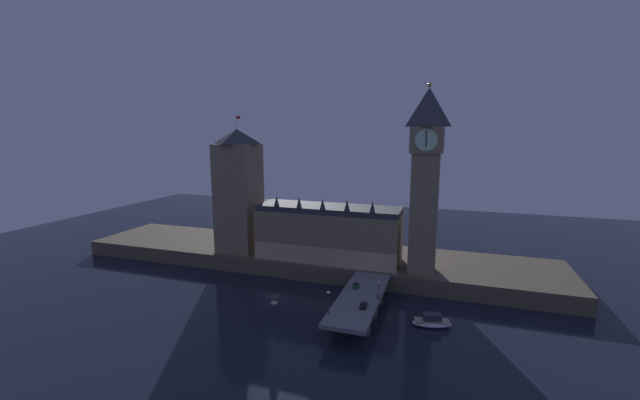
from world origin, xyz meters
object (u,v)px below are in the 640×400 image
clock_tower (426,175)px  victoria_tower (239,190)px  street_lamp_near (329,299)px  pedestrian_near_rail (328,312)px  pedestrian_mid_walk (377,296)px  boat_downstream (432,322)px  car_northbound_lead (356,286)px  car_southbound_lead (364,305)px  street_lamp_mid (379,288)px

clock_tower → victoria_tower: bearing=177.5°
victoria_tower → street_lamp_near: bearing=-40.2°
pedestrian_near_rail → pedestrian_mid_walk: pedestrian_mid_walk is taller
clock_tower → street_lamp_near: bearing=-117.7°
clock_tower → victoria_tower: (-83.27, 3.58, -10.17)m
pedestrian_mid_walk → boat_downstream: size_ratio=0.14×
boat_downstream → pedestrian_mid_walk: bearing=-179.4°
car_northbound_lead → street_lamp_near: bearing=-98.9°
victoria_tower → boat_downstream: victoria_tower is taller
car_northbound_lead → street_lamp_near: 22.37m
car_northbound_lead → pedestrian_mid_walk: size_ratio=2.15×
clock_tower → pedestrian_near_rail: size_ratio=45.53×
clock_tower → car_southbound_lead: 56.55m
victoria_tower → car_southbound_lead: size_ratio=15.63×
victoria_tower → pedestrian_mid_walk: bearing=-26.5°
boat_downstream → street_lamp_near: bearing=-154.5°
street_lamp_near → street_lamp_mid: bearing=48.8°
street_lamp_near → street_lamp_mid: street_lamp_near is taller
street_lamp_near → street_lamp_mid: size_ratio=1.09×
car_southbound_lead → boat_downstream: 22.89m
clock_tower → pedestrian_near_rail: (-23.92, -47.60, -37.47)m
car_northbound_lead → car_southbound_lead: (6.05, -15.07, 0.03)m
victoria_tower → car_southbound_lead: (68.43, -43.15, -27.41)m
victoria_tower → car_southbound_lead: bearing=-32.2°
car_southbound_lead → pedestrian_mid_walk: (3.03, 7.49, 0.25)m
victoria_tower → pedestrian_near_rail: 83.00m
car_northbound_lead → boat_downstream: bearing=-15.5°
street_lamp_mid → victoria_tower: bearing=153.9°
clock_tower → pedestrian_mid_walk: (-11.82, -32.08, -37.34)m
car_southbound_lead → pedestrian_mid_walk: bearing=68.0°
clock_tower → car_southbound_lead: size_ratio=18.26×
clock_tower → pedestrian_near_rail: bearing=-116.7°
car_northbound_lead → pedestrian_near_rail: 23.31m
car_northbound_lead → street_lamp_mid: street_lamp_mid is taller
clock_tower → car_southbound_lead: clock_tower is taller
street_lamp_near → car_northbound_lead: bearing=81.1°
pedestrian_near_rail → pedestrian_mid_walk: (12.10, 15.52, 0.14)m
clock_tower → street_lamp_near: 62.37m
pedestrian_near_rail → boat_downstream: size_ratio=0.12×
car_northbound_lead → pedestrian_near_rail: size_ratio=2.48×
street_lamp_mid → boat_downstream: (17.29, -0.32, -9.23)m
victoria_tower → car_southbound_lead: victoria_tower is taller
car_southbound_lead → boat_downstream: bearing=20.3°
clock_tower → pedestrian_near_rail: 65.13m
clock_tower → boat_downstream: size_ratio=5.54×
pedestrian_near_rail → street_lamp_near: bearing=107.1°
car_southbound_lead → street_lamp_near: bearing=-144.6°
victoria_tower → pedestrian_near_rail: bearing=-40.8°
car_northbound_lead → pedestrian_near_rail: bearing=-97.5°
victoria_tower → street_lamp_mid: victoria_tower is taller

